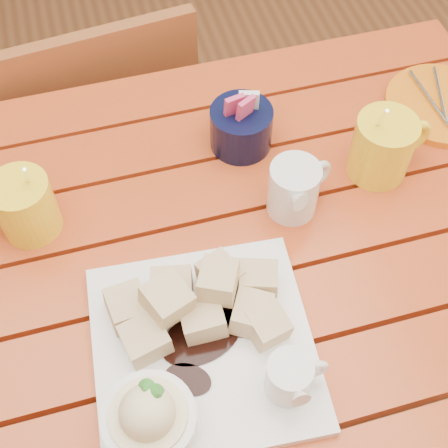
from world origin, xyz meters
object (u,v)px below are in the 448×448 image
object	(u,v)px
table	(188,294)
coffee_mug_right	(384,146)
coffee_mug_left	(23,206)
dessert_plate	(194,355)
orange_saucer	(443,104)
chair_far	(107,133)

from	to	relation	value
table	coffee_mug_right	bearing A→B (deg)	13.55
table	coffee_mug_left	xyz separation A→B (m)	(-0.21, 0.12, 0.16)
dessert_plate	coffee_mug_left	bearing A→B (deg)	123.27
orange_saucer	coffee_mug_left	bearing A→B (deg)	-175.12
orange_saucer	table	bearing A→B (deg)	-160.37
coffee_mug_left	dessert_plate	bearing A→B (deg)	-49.59
coffee_mug_left	coffee_mug_right	bearing A→B (deg)	3.30
table	coffee_mug_right	world-z (taller)	coffee_mug_right
table	coffee_mug_right	distance (m)	0.38
table	orange_saucer	distance (m)	0.54
dessert_plate	orange_saucer	size ratio (longest dim) A/B	1.59
orange_saucer	chair_far	xyz separation A→B (m)	(-0.56, 0.38, -0.30)
table	dessert_plate	world-z (taller)	dessert_plate
table	dessert_plate	xyz separation A→B (m)	(-0.02, -0.16, 0.14)
coffee_mug_left	orange_saucer	distance (m)	0.71
table	chair_far	bearing A→B (deg)	96.75
table	orange_saucer	bearing A→B (deg)	19.63
dessert_plate	coffee_mug_right	world-z (taller)	coffee_mug_right
orange_saucer	chair_far	size ratio (longest dim) A/B	0.24
orange_saucer	dessert_plate	bearing A→B (deg)	-147.01
coffee_mug_right	orange_saucer	distance (m)	0.19
dessert_plate	coffee_mug_left	xyz separation A→B (m)	(-0.18, 0.28, 0.02)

